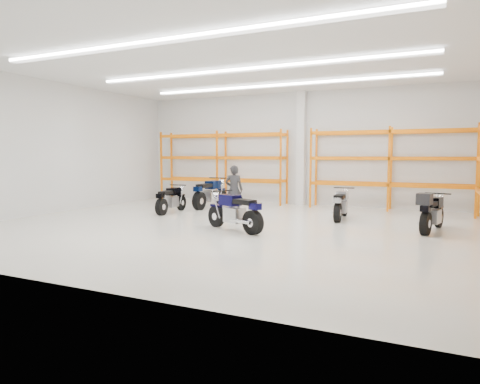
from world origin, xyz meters
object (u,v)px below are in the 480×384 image
at_px(motorcycle_back_b, 209,194).
at_px(motorcycle_back_c, 341,205).
at_px(motorcycle_main, 236,213).
at_px(motorcycle_back_a, 170,200).
at_px(structural_column, 301,148).
at_px(standing_man, 234,190).
at_px(motorcycle_back_d, 431,213).

xyz_separation_m(motorcycle_back_b, motorcycle_back_c, (5.09, -0.80, -0.07)).
relative_size(motorcycle_main, motorcycle_back_c, 1.02).
xyz_separation_m(motorcycle_main, motorcycle_back_a, (-3.55, 2.21, -0.04)).
bearing_deg(motorcycle_back_c, motorcycle_back_a, -169.93).
distance_m(motorcycle_back_c, structural_column, 4.38).
height_order(motorcycle_back_a, standing_man, standing_man).
height_order(motorcycle_back_b, structural_column, structural_column).
distance_m(motorcycle_back_a, structural_column, 5.72).
relative_size(motorcycle_back_c, standing_man, 1.19).
height_order(motorcycle_main, motorcycle_back_c, motorcycle_main).
bearing_deg(structural_column, standing_man, -108.73).
height_order(motorcycle_back_c, standing_man, standing_man).
bearing_deg(motorcycle_back_b, motorcycle_back_c, -8.88).
bearing_deg(standing_man, motorcycle_main, 97.45).
bearing_deg(standing_man, motorcycle_back_a, -1.93).
bearing_deg(structural_column, motorcycle_back_a, -127.95).
bearing_deg(motorcycle_back_b, motorcycle_back_d, -14.71).
distance_m(motorcycle_back_c, standing_man, 3.55).
relative_size(motorcycle_back_b, structural_column, 0.51).
distance_m(motorcycle_main, structural_column, 6.73).
distance_m(motorcycle_back_a, motorcycle_back_d, 8.19).
relative_size(motorcycle_back_b, motorcycle_back_c, 1.17).
relative_size(motorcycle_main, motorcycle_back_a, 1.03).
relative_size(motorcycle_back_a, structural_column, 0.43).
height_order(motorcycle_main, motorcycle_back_d, motorcycle_back_d).
distance_m(motorcycle_main, motorcycle_back_d, 5.05).
bearing_deg(motorcycle_main, motorcycle_back_d, 23.29).
bearing_deg(motorcycle_back_a, motorcycle_back_b, 73.59).
relative_size(motorcycle_back_b, motorcycle_back_d, 1.11).
xyz_separation_m(motorcycle_back_a, motorcycle_back_d, (8.19, -0.22, 0.07)).
distance_m(motorcycle_back_a, standing_man, 2.24).
bearing_deg(structural_column, motorcycle_main, -88.09).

